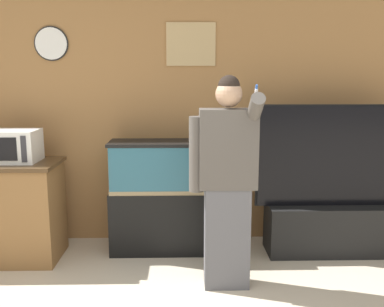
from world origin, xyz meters
TOP-DOWN VIEW (x-y plane):
  - wall_back_paneled at (-0.00, 2.79)m, footprint 10.00×0.08m
  - microwave at (-1.30, 2.28)m, footprint 0.46×0.35m
  - aquarium_on_stand at (0.05, 2.44)m, footprint 1.00×0.40m
  - tv_on_stand at (1.68, 2.34)m, footprint 1.48×0.40m
  - person_standing at (0.59, 1.69)m, footprint 0.54×0.40m

SIDE VIEW (x-z plane):
  - tv_on_stand at x=1.68m, z-range -0.30..1.14m
  - aquarium_on_stand at x=0.05m, z-range 0.00..1.09m
  - person_standing at x=0.59m, z-range 0.04..1.74m
  - microwave at x=-1.30m, z-range 0.93..1.22m
  - wall_back_paneled at x=0.00m, z-range 0.00..2.60m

